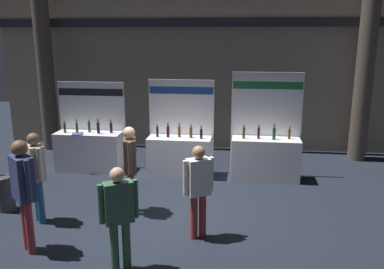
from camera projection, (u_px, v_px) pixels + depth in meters
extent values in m
plane|color=black|center=(171.00, 216.00, 7.66)|extent=(24.58, 24.58, 0.00)
cube|color=tan|center=(200.00, 35.00, 11.67)|extent=(12.29, 0.25, 6.77)
cube|color=#2D2D33|center=(199.00, 22.00, 11.30)|extent=(12.29, 0.20, 0.24)
cylinder|color=#51473D|center=(44.00, 55.00, 11.61)|extent=(0.47, 0.47, 5.64)
cylinder|color=#51473D|center=(366.00, 57.00, 10.51)|extent=(0.47, 0.47, 5.64)
cube|color=white|center=(89.00, 152.00, 10.15)|extent=(1.66, 0.60, 0.99)
cube|color=white|center=(93.00, 125.00, 10.32)|extent=(1.74, 0.04, 2.23)
cube|color=black|center=(90.00, 92.00, 10.10)|extent=(1.69, 0.01, 0.18)
cylinder|color=#19381E|center=(65.00, 128.00, 10.02)|extent=(0.06, 0.06, 0.23)
cylinder|color=#19381E|center=(64.00, 122.00, 9.99)|extent=(0.03, 0.03, 0.08)
cylinder|color=gold|center=(64.00, 120.00, 9.98)|extent=(0.03, 0.03, 0.02)
cylinder|color=#19381E|center=(77.00, 128.00, 10.03)|extent=(0.06, 0.06, 0.24)
cylinder|color=#19381E|center=(76.00, 122.00, 9.99)|extent=(0.03, 0.03, 0.08)
cylinder|color=black|center=(76.00, 120.00, 9.97)|extent=(0.03, 0.03, 0.02)
cylinder|color=#19381E|center=(89.00, 127.00, 10.07)|extent=(0.06, 0.06, 0.25)
cylinder|color=#19381E|center=(89.00, 121.00, 10.03)|extent=(0.03, 0.03, 0.07)
cylinder|color=gold|center=(89.00, 119.00, 10.02)|extent=(0.03, 0.03, 0.02)
cylinder|color=black|center=(98.00, 128.00, 9.92)|extent=(0.07, 0.07, 0.27)
cylinder|color=black|center=(98.00, 121.00, 9.87)|extent=(0.03, 0.03, 0.09)
cylinder|color=red|center=(98.00, 119.00, 9.86)|extent=(0.03, 0.03, 0.02)
cylinder|color=black|center=(111.00, 128.00, 9.98)|extent=(0.07, 0.07, 0.25)
cylinder|color=black|center=(111.00, 122.00, 9.94)|extent=(0.03, 0.03, 0.08)
cylinder|color=black|center=(111.00, 120.00, 9.93)|extent=(0.03, 0.03, 0.02)
cube|color=#334772|center=(78.00, 134.00, 9.88)|extent=(0.35, 0.37, 0.02)
cube|color=white|center=(180.00, 157.00, 9.77)|extent=(1.54, 0.60, 0.96)
cube|color=white|center=(181.00, 126.00, 9.93)|extent=(1.61, 0.04, 2.33)
cube|color=navy|center=(181.00, 90.00, 9.69)|extent=(1.57, 0.01, 0.18)
cylinder|color=black|center=(157.00, 132.00, 9.70)|extent=(0.06, 0.06, 0.24)
cylinder|color=black|center=(157.00, 126.00, 9.66)|extent=(0.03, 0.03, 0.07)
cylinder|color=gold|center=(157.00, 124.00, 9.65)|extent=(0.03, 0.03, 0.02)
cylinder|color=black|center=(168.00, 132.00, 9.67)|extent=(0.07, 0.07, 0.26)
cylinder|color=black|center=(168.00, 125.00, 9.63)|extent=(0.03, 0.03, 0.07)
cylinder|color=black|center=(168.00, 123.00, 9.62)|extent=(0.03, 0.03, 0.02)
cylinder|color=#472D14|center=(179.00, 132.00, 9.68)|extent=(0.07, 0.07, 0.25)
cylinder|color=#472D14|center=(179.00, 125.00, 9.64)|extent=(0.03, 0.03, 0.09)
cylinder|color=red|center=(179.00, 123.00, 9.63)|extent=(0.03, 0.03, 0.02)
cylinder|color=#472D14|center=(191.00, 133.00, 9.61)|extent=(0.07, 0.07, 0.25)
cylinder|color=#472D14|center=(191.00, 126.00, 9.57)|extent=(0.03, 0.03, 0.08)
cylinder|color=gold|center=(191.00, 124.00, 9.56)|extent=(0.03, 0.03, 0.02)
cylinder|color=black|center=(201.00, 134.00, 9.54)|extent=(0.07, 0.07, 0.22)
cylinder|color=black|center=(201.00, 128.00, 9.50)|extent=(0.03, 0.03, 0.08)
cylinder|color=red|center=(201.00, 126.00, 9.49)|extent=(0.03, 0.03, 0.02)
cube|color=white|center=(265.00, 159.00, 9.50)|extent=(1.60, 0.60, 1.00)
cube|color=white|center=(266.00, 125.00, 9.65)|extent=(1.68, 0.04, 2.53)
cube|color=#1E6638|center=(268.00, 85.00, 9.39)|extent=(1.63, 0.01, 0.18)
cylinder|color=#472D14|center=(244.00, 133.00, 9.39)|extent=(0.06, 0.06, 0.26)
cylinder|color=#472D14|center=(244.00, 126.00, 9.35)|extent=(0.03, 0.03, 0.06)
cylinder|color=gold|center=(244.00, 125.00, 9.34)|extent=(0.03, 0.03, 0.02)
cylinder|color=black|center=(259.00, 133.00, 9.37)|extent=(0.06, 0.06, 0.27)
cylinder|color=black|center=(259.00, 126.00, 9.33)|extent=(0.03, 0.03, 0.07)
cylinder|color=gold|center=(259.00, 124.00, 9.32)|extent=(0.03, 0.03, 0.02)
cylinder|color=#19381E|center=(274.00, 134.00, 9.29)|extent=(0.07, 0.07, 0.27)
cylinder|color=#19381E|center=(274.00, 127.00, 9.25)|extent=(0.03, 0.03, 0.09)
cylinder|color=red|center=(275.00, 124.00, 9.24)|extent=(0.03, 0.03, 0.02)
cylinder|color=#472D14|center=(289.00, 134.00, 9.36)|extent=(0.06, 0.06, 0.22)
cylinder|color=#472D14|center=(290.00, 128.00, 9.33)|extent=(0.03, 0.03, 0.07)
cylinder|color=red|center=(290.00, 127.00, 9.32)|extent=(0.03, 0.03, 0.02)
cylinder|color=#38383D|center=(6.00, 194.00, 7.84)|extent=(0.34, 0.34, 0.67)
torus|color=black|center=(4.00, 177.00, 7.76)|extent=(0.34, 0.34, 0.02)
cylinder|color=maroon|center=(131.00, 194.00, 7.66)|extent=(0.12, 0.12, 0.83)
cylinder|color=maroon|center=(131.00, 191.00, 7.81)|extent=(0.12, 0.12, 0.83)
cube|color=#47382D|center=(130.00, 156.00, 7.56)|extent=(0.33, 0.44, 0.65)
sphere|color=tan|center=(129.00, 133.00, 7.45)|extent=(0.23, 0.23, 0.23)
cylinder|color=#47382D|center=(130.00, 159.00, 7.32)|extent=(0.08, 0.08, 0.62)
cylinder|color=#47382D|center=(130.00, 151.00, 7.79)|extent=(0.08, 0.08, 0.62)
cylinder|color=#33563D|center=(115.00, 247.00, 5.78)|extent=(0.12, 0.12, 0.77)
cylinder|color=#33563D|center=(126.00, 245.00, 5.85)|extent=(0.12, 0.12, 0.77)
cube|color=#33563D|center=(118.00, 202.00, 5.65)|extent=(0.46, 0.39, 0.61)
sphere|color=tan|center=(117.00, 175.00, 5.55)|extent=(0.21, 0.21, 0.21)
cylinder|color=#33563D|center=(101.00, 204.00, 5.55)|extent=(0.08, 0.08, 0.58)
cylinder|color=#33563D|center=(136.00, 198.00, 5.74)|extent=(0.08, 0.08, 0.58)
cylinder|color=navy|center=(41.00, 202.00, 7.28)|extent=(0.12, 0.12, 0.82)
cylinder|color=navy|center=(38.00, 200.00, 7.39)|extent=(0.12, 0.12, 0.82)
cube|color=#ADA393|center=(35.00, 163.00, 7.16)|extent=(0.43, 0.42, 0.65)
sphere|color=brown|center=(33.00, 139.00, 7.05)|extent=(0.23, 0.23, 0.23)
cylinder|color=#ADA393|center=(40.00, 165.00, 6.99)|extent=(0.08, 0.08, 0.62)
cylinder|color=#ADA393|center=(31.00, 159.00, 7.32)|extent=(0.08, 0.08, 0.62)
cylinder|color=maroon|center=(26.00, 223.00, 6.38)|extent=(0.12, 0.12, 0.89)
cylinder|color=maroon|center=(30.00, 227.00, 6.25)|extent=(0.12, 0.12, 0.89)
cube|color=navy|center=(23.00, 178.00, 6.12)|extent=(0.49, 0.48, 0.70)
sphere|color=brown|center=(19.00, 148.00, 6.01)|extent=(0.24, 0.24, 0.24)
cylinder|color=navy|center=(17.00, 173.00, 6.31)|extent=(0.08, 0.08, 0.67)
cylinder|color=navy|center=(28.00, 182.00, 5.93)|extent=(0.08, 0.08, 0.67)
cylinder|color=maroon|center=(194.00, 217.00, 6.73)|extent=(0.12, 0.12, 0.78)
cylinder|color=maroon|center=(202.00, 215.00, 6.79)|extent=(0.12, 0.12, 0.78)
cube|color=silver|center=(198.00, 177.00, 6.59)|extent=(0.44, 0.39, 0.62)
sphere|color=#8C6647|center=(199.00, 152.00, 6.49)|extent=(0.22, 0.22, 0.22)
cylinder|color=silver|center=(185.00, 178.00, 6.50)|extent=(0.08, 0.08, 0.59)
cylinder|color=silver|center=(211.00, 174.00, 6.68)|extent=(0.08, 0.08, 0.59)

